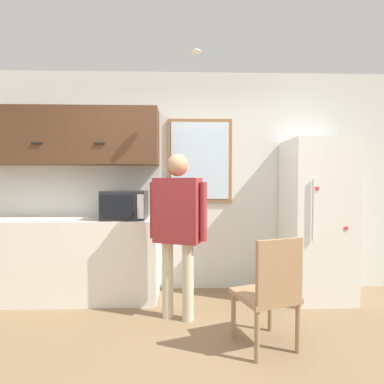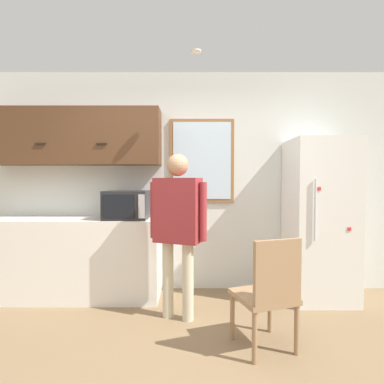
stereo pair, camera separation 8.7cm
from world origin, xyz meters
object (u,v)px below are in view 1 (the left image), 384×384
object	(u,v)px
person	(178,219)
microwave	(125,205)
refrigerator	(316,219)
chair	(271,289)

from	to	relation	value
person	microwave	bearing A→B (deg)	161.32
refrigerator	chair	xyz separation A→B (m)	(-0.85, -1.07, -0.42)
chair	refrigerator	bearing A→B (deg)	-146.68
microwave	chair	size ratio (longest dim) A/B	0.52
microwave	person	xyz separation A→B (m)	(0.60, -0.48, -0.10)
person	refrigerator	distance (m)	1.68
chair	person	bearing A→B (deg)	-56.21
refrigerator	chair	distance (m)	1.43
microwave	chair	bearing A→B (deg)	-38.17
refrigerator	chair	bearing A→B (deg)	-128.32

